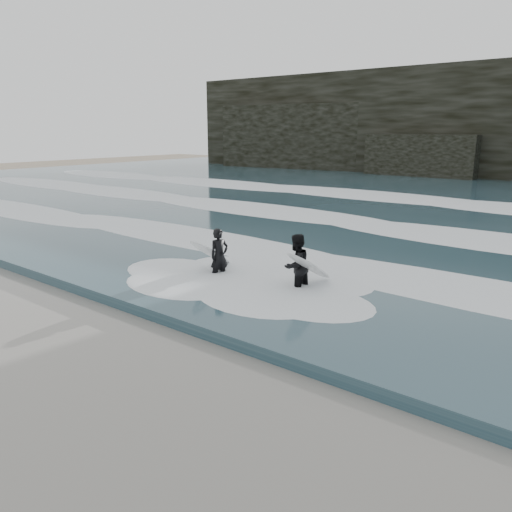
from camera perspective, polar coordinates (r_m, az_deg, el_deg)
name	(u,v)px	position (r m, az deg, el deg)	size (l,w,h in m)	color
ground	(31,367)	(10.87, -24.28, -11.51)	(120.00, 120.00, 0.00)	#7A664A
sea	(471,199)	(34.68, 23.33, 5.98)	(90.00, 52.00, 0.30)	#2A4550
foam_near	(293,257)	(16.48, 4.24, -0.11)	(60.00, 3.20, 0.20)	white
foam_mid	(384,225)	(22.48, 14.38, 3.44)	(60.00, 4.00, 0.24)	white
foam_far	(451,202)	(30.82, 21.36, 5.82)	(60.00, 4.80, 0.30)	white
surfer_left	(217,255)	(14.93, -4.48, 0.09)	(1.14, 2.04, 1.66)	black
surfer_right	(298,266)	(13.56, 4.79, -1.15)	(1.10, 1.96, 1.77)	black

